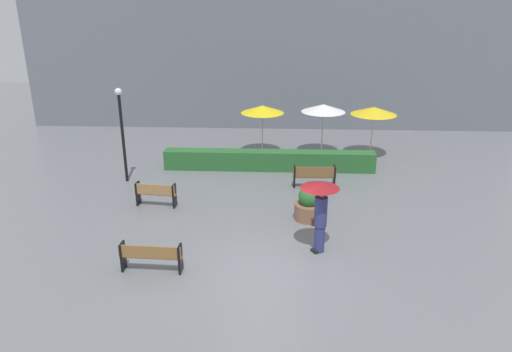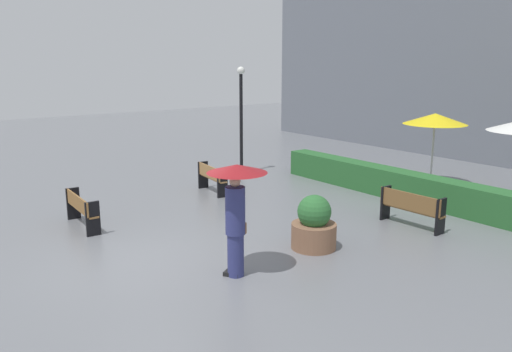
{
  "view_description": "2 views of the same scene",
  "coord_description": "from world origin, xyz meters",
  "views": [
    {
      "loc": [
        0.39,
        -11.82,
        7.29
      ],
      "look_at": [
        -0.41,
        4.76,
        1.05
      ],
      "focal_mm": 33.91,
      "sensor_mm": 36.0,
      "label": 1
    },
    {
      "loc": [
        9.3,
        -4.1,
        4.08
      ],
      "look_at": [
        -0.4,
        3.24,
        1.33
      ],
      "focal_mm": 35.84,
      "sensor_mm": 36.0,
      "label": 2
    }
  ],
  "objects": [
    {
      "name": "planter_pot",
      "position": [
        1.48,
        3.42,
        0.52
      ],
      "size": [
        1.0,
        1.0,
        1.22
      ],
      "color": "brown",
      "rests_on": "ground"
    },
    {
      "name": "bench_near_left",
      "position": [
        -3.1,
        -0.21,
        0.51
      ],
      "size": [
        1.77,
        0.41,
        0.84
      ],
      "color": "olive",
      "rests_on": "ground"
    },
    {
      "name": "hedge_strip",
      "position": [
        -0.01,
        8.4,
        0.43
      ],
      "size": [
        9.26,
        0.7,
        0.85
      ],
      "primitive_type": "cube",
      "color": "#28602D",
      "rests_on": "ground"
    },
    {
      "name": "bench_back_row",
      "position": [
        1.86,
        6.39,
        0.52
      ],
      "size": [
        1.73,
        0.41,
        0.89
      ],
      "color": "brown",
      "rests_on": "ground"
    },
    {
      "name": "pedestrian_with_umbrella",
      "position": [
        1.64,
        1.22,
        1.5
      ],
      "size": [
        1.16,
        1.16,
        2.19
      ],
      "color": "navy",
      "rests_on": "ground"
    },
    {
      "name": "lamp_post",
      "position": [
        -5.89,
        6.71,
        2.38
      ],
      "size": [
        0.28,
        0.28,
        3.88
      ],
      "color": "black",
      "rests_on": "ground"
    },
    {
      "name": "patio_umbrella_yellow",
      "position": [
        -0.39,
        10.5,
        2.24
      ],
      "size": [
        2.03,
        2.03,
        2.42
      ],
      "color": "silver",
      "rests_on": "ground"
    },
    {
      "name": "bench_far_left",
      "position": [
        -4.05,
        4.23,
        0.53
      ],
      "size": [
        1.54,
        0.5,
        0.88
      ],
      "color": "#9E7242",
      "rests_on": "ground"
    },
    {
      "name": "ground_plane",
      "position": [
        0.0,
        0.0,
        0.0
      ],
      "size": [
        60.0,
        60.0,
        0.0
      ],
      "primitive_type": "plane",
      "color": "slate"
    }
  ]
}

